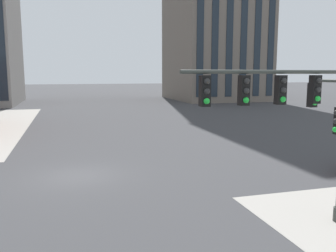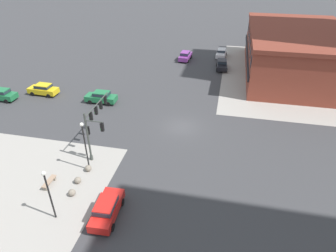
# 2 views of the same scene
# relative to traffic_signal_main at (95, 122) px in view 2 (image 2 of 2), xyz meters

# --- Properties ---
(ground_plane) EXTENTS (320.00, 320.00, 0.00)m
(ground_plane) POSITION_rel_traffic_signal_main_xyz_m (-6.96, 7.96, -3.80)
(ground_plane) COLOR #38383A
(sidewalk_far_corner) EXTENTS (32.00, 32.00, 0.02)m
(sidewalk_far_corner) POSITION_rel_traffic_signal_main_xyz_m (-26.96, 27.96, -3.80)
(sidewalk_far_corner) COLOR gray
(sidewalk_far_corner) RESTS_ON ground
(traffic_signal_main) EXTENTS (5.91, 2.09, 5.59)m
(traffic_signal_main) POSITION_rel_traffic_signal_main_xyz_m (0.00, 0.00, 0.00)
(traffic_signal_main) COLOR #383D38
(traffic_signal_main) RESTS_ON ground
(bollard_sphere_curb_a) EXTENTS (0.64, 0.64, 0.64)m
(bollard_sphere_curb_a) POSITION_rel_traffic_signal_main_xyz_m (3.24, 0.28, -3.48)
(bollard_sphere_curb_a) COLOR gray
(bollard_sphere_curb_a) RESTS_ON ground
(bollard_sphere_curb_b) EXTENTS (0.64, 0.64, 0.64)m
(bollard_sphere_curb_b) POSITION_rel_traffic_signal_main_xyz_m (5.09, 0.08, -3.48)
(bollard_sphere_curb_b) COLOR gray
(bollard_sphere_curb_b) RESTS_ON ground
(bollard_sphere_curb_c) EXTENTS (0.64, 0.64, 0.64)m
(bollard_sphere_curb_c) POSITION_rel_traffic_signal_main_xyz_m (6.71, 0.31, -3.48)
(bollard_sphere_curb_c) COLOR gray
(bollard_sphere_curb_c) RESTS_ON ground
(bench_near_signal) EXTENTS (1.81, 0.51, 0.49)m
(bench_near_signal) POSITION_rel_traffic_signal_main_xyz_m (5.89, -2.42, -3.48)
(bench_near_signal) COLOR #9E7F66
(bench_near_signal) RESTS_ON ground
(street_lamp_corner_near) EXTENTS (0.36, 0.36, 5.49)m
(street_lamp_corner_near) POSITION_rel_traffic_signal_main_xyz_m (3.04, 0.29, -0.37)
(street_lamp_corner_near) COLOR black
(street_lamp_corner_near) RESTS_ON ground
(street_lamp_mid_sidewalk) EXTENTS (0.36, 0.36, 4.94)m
(street_lamp_mid_sidewalk) POSITION_rel_traffic_signal_main_xyz_m (9.32, 0.18, -0.67)
(street_lamp_mid_sidewalk) COLOR black
(street_lamp_mid_sidewalk) RESTS_ON ground
(car_main_northbound_near) EXTENTS (1.92, 4.41, 1.68)m
(car_main_northbound_near) POSITION_rel_traffic_signal_main_xyz_m (-8.89, -18.79, -2.89)
(car_main_northbound_near) COLOR #1E6B3D
(car_main_northbound_near) RESTS_ON ground
(car_main_northbound_far) EXTENTS (4.49, 2.08, 1.68)m
(car_main_northbound_far) POSITION_rel_traffic_signal_main_xyz_m (-34.75, 11.21, -2.89)
(car_main_northbound_far) COLOR silver
(car_main_northbound_far) RESTS_ON ground
(car_main_southbound_far) EXTENTS (1.91, 4.41, 1.68)m
(car_main_southbound_far) POSITION_rel_traffic_signal_main_xyz_m (-11.11, -4.31, -2.89)
(car_main_southbound_far) COLOR #1E6B3D
(car_main_southbound_far) RESTS_ON ground
(car_cross_eastbound) EXTENTS (4.53, 2.17, 1.68)m
(car_cross_eastbound) POSITION_rel_traffic_signal_main_xyz_m (-31.55, 4.44, -2.89)
(car_cross_eastbound) COLOR #7A3389
(car_cross_eastbound) RESTS_ON ground
(car_cross_westbound) EXTENTS (4.48, 2.06, 1.68)m
(car_cross_westbound) POSITION_rel_traffic_signal_main_xyz_m (8.32, 4.36, -2.89)
(car_cross_westbound) COLOR red
(car_cross_westbound) RESTS_ON ground
(car_parked_curb) EXTENTS (4.52, 2.14, 1.68)m
(car_parked_curb) POSITION_rel_traffic_signal_main_xyz_m (-28.16, 11.67, -2.89)
(car_parked_curb) COLOR black
(car_parked_curb) RESTS_ON ground
(car_main_mid) EXTENTS (2.04, 4.47, 1.68)m
(car_main_mid) POSITION_rel_traffic_signal_main_xyz_m (-11.76, -13.82, -2.89)
(car_main_mid) COLOR gold
(car_main_mid) RESTS_ON ground
(storefront_block_near_corner) EXTENTS (25.54, 15.96, 7.53)m
(storefront_block_near_corner) POSITION_rel_traffic_signal_main_xyz_m (-28.49, 23.73, -0.03)
(storefront_block_near_corner) COLOR brown
(storefront_block_near_corner) RESTS_ON ground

